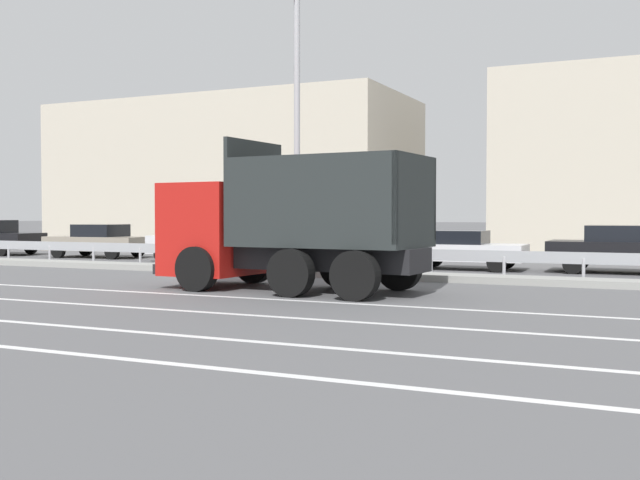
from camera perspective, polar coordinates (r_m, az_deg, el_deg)
name	(u,v)px	position (r m, az deg, el deg)	size (l,w,h in m)	color
ground_plane	(234,282)	(19.80, -6.58, -3.21)	(320.00, 320.00, 0.00)	#565659
lane_strip_0	(256,298)	(15.90, -4.91, -4.45)	(71.34, 0.16, 0.01)	silver
lane_strip_1	(192,311)	(13.93, -9.71, -5.37)	(71.34, 0.16, 0.01)	silver
lane_strip_2	(104,329)	(12.09, -16.11, -6.54)	(71.34, 0.16, 0.01)	silver
lane_strip_3	(14,348)	(10.84, -22.31, -7.59)	(71.34, 0.16, 0.01)	silver
median_island	(282,272)	(22.13, -2.92, -2.42)	(39.24, 1.10, 0.18)	gray
median_guardrail	(302,253)	(23.27, -1.41, -1.02)	(71.34, 0.09, 0.78)	#9EA0A5
dump_truck	(265,235)	(17.82, -4.25, 0.41)	(6.45, 3.01, 3.53)	red
median_road_sign	(228,230)	(23.01, -7.05, 0.73)	(0.82, 0.16, 2.39)	white
street_lamp_1	(294,112)	(22.06, -2.01, 9.70)	(0.71, 2.35, 8.51)	#ADADB2
parked_car_3	(99,241)	(32.25, -16.50, -0.05)	(4.39, 2.19, 1.38)	gray
parked_car_4	(200,242)	(28.59, -9.13, -0.18)	(3.84, 1.86, 1.43)	silver
parked_car_5	(325,243)	(26.34, 0.35, -0.23)	(4.31, 2.16, 1.53)	gray
parked_car_6	(463,249)	(24.60, 10.84, -0.70)	(3.94, 1.95, 1.26)	silver
parked_car_7	(622,249)	(24.36, 22.01, -0.64)	(4.29, 2.02, 1.45)	black
background_building_0	(233,174)	(46.72, -6.68, 5.01)	(21.70, 9.75, 8.59)	beige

